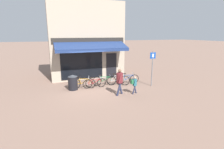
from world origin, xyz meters
The scene contains 12 objects.
ground_plane centered at (0.00, 0.00, 0.00)m, with size 160.00×160.00×0.00m, color #846656.
shop_front centered at (0.51, 3.96, 3.10)m, with size 6.02×4.48×6.22m.
bike_rack_rail centered at (1.16, 0.55, 0.48)m, with size 3.93×0.04×0.57m.
bicycle_orange centered at (-0.53, 0.37, 0.37)m, with size 1.65×0.72×0.84m.
bicycle_red centered at (0.24, 0.21, 0.35)m, with size 1.65×0.52×0.82m.
bicycle_green centered at (1.06, 0.55, 0.36)m, with size 1.70×0.54×0.81m.
bicycle_silver centered at (2.01, 0.25, 0.39)m, with size 1.60×0.85×0.87m.
bicycle_blue centered at (2.78, 0.27, 0.38)m, with size 1.82×0.52×0.86m.
pedestrian_adult centered at (1.32, -1.69, 0.99)m, with size 0.56×0.70×1.64m.
pedestrian_child centered at (2.25, -1.83, 0.69)m, with size 0.47×0.40×1.12m.
litter_bin centered at (-1.21, 0.33, 0.52)m, with size 0.64×0.64×1.03m.
parking_sign centered at (4.22, -0.75, 1.52)m, with size 0.44×0.07×2.48m.
Camera 1 is at (-2.68, -11.11, 3.68)m, focal length 28.00 mm.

